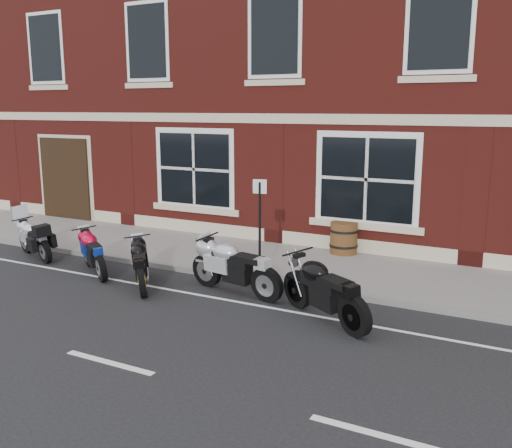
% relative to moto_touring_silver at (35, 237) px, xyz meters
% --- Properties ---
extents(ground, '(80.00, 80.00, 0.00)m').
position_rel_moto_touring_silver_xyz_m(ground, '(5.79, -0.76, -0.51)').
color(ground, black).
rests_on(ground, ground).
extents(sidewalk, '(30.00, 3.00, 0.12)m').
position_rel_moto_touring_silver_xyz_m(sidewalk, '(5.79, 2.24, -0.45)').
color(sidewalk, slate).
rests_on(sidewalk, ground).
extents(kerb, '(30.00, 0.16, 0.12)m').
position_rel_moto_touring_silver_xyz_m(kerb, '(5.79, 0.66, -0.45)').
color(kerb, slate).
rests_on(kerb, ground).
extents(pub_building, '(24.00, 12.00, 12.00)m').
position_rel_moto_touring_silver_xyz_m(pub_building, '(5.79, 9.74, 5.49)').
color(pub_building, maroon).
rests_on(pub_building, ground).
extents(moto_touring_silver, '(1.81, 0.83, 1.26)m').
position_rel_moto_touring_silver_xyz_m(moto_touring_silver, '(0.00, 0.00, 0.00)').
color(moto_touring_silver, black).
rests_on(moto_touring_silver, ground).
extents(moto_sport_red, '(1.69, 1.22, 0.88)m').
position_rel_moto_touring_silver_xyz_m(moto_sport_red, '(2.31, -0.35, -0.00)').
color(moto_sport_red, black).
rests_on(moto_sport_red, ground).
extents(moto_sport_black, '(1.36, 1.61, 0.89)m').
position_rel_moto_touring_silver_xyz_m(moto_sport_black, '(3.89, -0.61, 0.00)').
color(moto_sport_black, black).
rests_on(moto_sport_black, ground).
extents(moto_sport_silver, '(2.27, 0.57, 1.03)m').
position_rel_moto_touring_silver_xyz_m(moto_sport_silver, '(5.82, -0.10, 0.08)').
color(moto_sport_silver, black).
rests_on(moto_sport_silver, ground).
extents(moto_naked_black, '(2.06, 1.32, 1.04)m').
position_rel_moto_touring_silver_xyz_m(moto_naked_black, '(7.94, -0.67, 0.09)').
color(moto_naked_black, black).
rests_on(moto_naked_black, ground).
extents(barrel_planter, '(0.70, 0.70, 0.78)m').
position_rel_moto_touring_silver_xyz_m(barrel_planter, '(6.83, 3.54, 0.00)').
color(barrel_planter, '#533C16').
rests_on(barrel_planter, sidewalk).
extents(parking_sign, '(0.30, 0.07, 2.10)m').
position_rel_moto_touring_silver_xyz_m(parking_sign, '(5.91, 0.79, 0.82)').
color(parking_sign, black).
rests_on(parking_sign, sidewalk).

